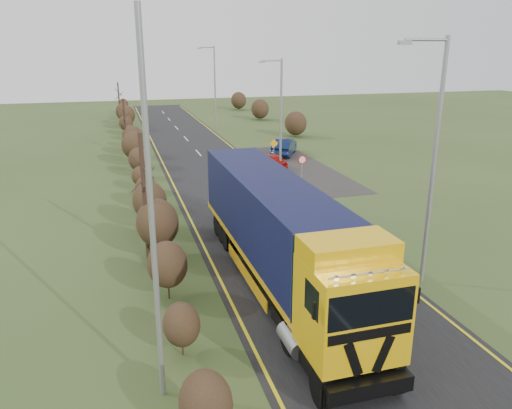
{
  "coord_description": "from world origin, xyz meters",
  "views": [
    {
      "loc": [
        -7.6,
        -18.18,
        9.62
      ],
      "look_at": [
        -1.19,
        4.11,
        2.27
      ],
      "focal_mm": 35.0,
      "sensor_mm": 36.0,
      "label": 1
    }
  ],
  "objects_px": {
    "car_blue_sedan": "(284,147)",
    "streetlight_near": "(432,154)",
    "car_red_hatchback": "(272,161)",
    "speed_sign": "(302,165)",
    "lorry": "(278,229)"
  },
  "relations": [
    {
      "from": "lorry",
      "to": "streetlight_near",
      "type": "xyz_separation_m",
      "value": [
        5.95,
        -1.29,
        3.02
      ]
    },
    {
      "from": "speed_sign",
      "to": "streetlight_near",
      "type": "bearing_deg",
      "value": -92.12
    },
    {
      "from": "lorry",
      "to": "car_red_hatchback",
      "type": "xyz_separation_m",
      "value": [
        6.35,
        20.38,
        -1.92
      ]
    },
    {
      "from": "car_blue_sedan",
      "to": "streetlight_near",
      "type": "bearing_deg",
      "value": 112.73
    },
    {
      "from": "lorry",
      "to": "streetlight_near",
      "type": "bearing_deg",
      "value": -12.64
    },
    {
      "from": "car_red_hatchback",
      "to": "car_blue_sedan",
      "type": "height_order",
      "value": "car_blue_sedan"
    },
    {
      "from": "streetlight_near",
      "to": "speed_sign",
      "type": "xyz_separation_m",
      "value": [
        0.57,
        15.46,
        -3.91
      ]
    },
    {
      "from": "car_blue_sedan",
      "to": "streetlight_near",
      "type": "xyz_separation_m",
      "value": [
        -3.08,
        -26.45,
        4.79
      ]
    },
    {
      "from": "lorry",
      "to": "speed_sign",
      "type": "distance_m",
      "value": 15.63
    },
    {
      "from": "lorry",
      "to": "car_red_hatchback",
      "type": "relative_size",
      "value": 4.38
    },
    {
      "from": "car_red_hatchback",
      "to": "car_blue_sedan",
      "type": "xyz_separation_m",
      "value": [
        2.69,
        4.79,
        0.15
      ]
    },
    {
      "from": "car_red_hatchback",
      "to": "speed_sign",
      "type": "height_order",
      "value": "speed_sign"
    },
    {
      "from": "car_red_hatchback",
      "to": "car_blue_sedan",
      "type": "relative_size",
      "value": 0.78
    },
    {
      "from": "lorry",
      "to": "car_red_hatchback",
      "type": "distance_m",
      "value": 21.43
    },
    {
      "from": "streetlight_near",
      "to": "car_blue_sedan",
      "type": "bearing_deg",
      "value": 83.36
    }
  ]
}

